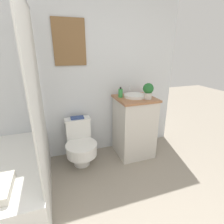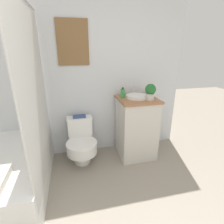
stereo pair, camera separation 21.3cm
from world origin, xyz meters
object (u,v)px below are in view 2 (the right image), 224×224
soap_bottle (123,93)px  potted_plant (150,91)px  sink (137,96)px  book_on_tank (79,116)px  toilet (81,142)px

soap_bottle → potted_plant: 0.38m
soap_bottle → potted_plant: bearing=-33.0°
potted_plant → soap_bottle: bearing=147.0°
sink → book_on_tank: bearing=170.7°
sink → book_on_tank: size_ratio=1.90×
potted_plant → book_on_tank: (-0.94, 0.28, -0.38)m
sink → soap_bottle: 0.21m
toilet → book_on_tank: (0.00, 0.14, 0.34)m
soap_bottle → book_on_tank: size_ratio=0.79×
toilet → sink: bearing=0.8°
soap_bottle → potted_plant: potted_plant is taller
toilet → book_on_tank: bearing=90.0°
toilet → sink: (0.81, 0.01, 0.62)m
sink → potted_plant: bearing=-48.9°
soap_bottle → potted_plant: size_ratio=0.66×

